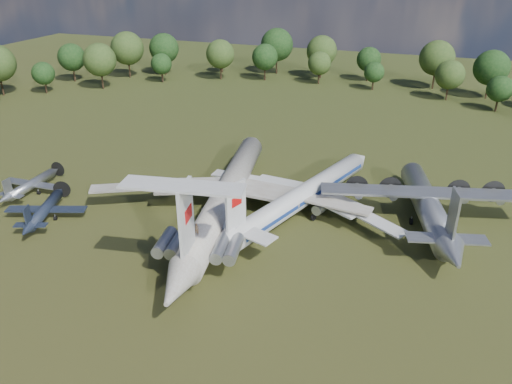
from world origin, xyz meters
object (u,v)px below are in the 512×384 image
(il62_airliner, at_px, (226,199))
(an12_transport, at_px, (427,208))
(person_on_il62, at_px, (196,229))
(small_prop_west, at_px, (45,212))
(small_prop_northwest, at_px, (32,186))
(tu104_jet, at_px, (303,199))

(il62_airliner, xyz_separation_m, an12_transport, (29.61, 8.23, -0.47))
(an12_transport, distance_m, person_on_il62, 36.32)
(small_prop_west, distance_m, person_on_il62, 29.57)
(il62_airliner, height_order, small_prop_west, il62_airliner)
(person_on_il62, bearing_deg, small_prop_northwest, -48.00)
(small_prop_west, bearing_deg, il62_airliner, 3.12)
(an12_transport, bearing_deg, person_on_il62, -152.71)
(il62_airliner, xyz_separation_m, tu104_jet, (10.99, 4.91, -0.49))
(il62_airliner, distance_m, small_prop_northwest, 35.03)
(small_prop_northwest, distance_m, person_on_il62, 39.66)
(tu104_jet, relative_size, small_prop_northwest, 2.95)
(person_on_il62, bearing_deg, an12_transport, -168.56)
(an12_transport, xyz_separation_m, small_prop_northwest, (-64.41, -11.86, -1.20))
(il62_airliner, distance_m, tu104_jet, 12.05)
(small_prop_west, bearing_deg, person_on_il62, -29.13)
(il62_airliner, height_order, tu104_jet, il62_airliner)
(tu104_jet, xyz_separation_m, an12_transport, (18.61, 3.32, 0.02))
(small_prop_west, height_order, person_on_il62, person_on_il62)
(an12_transport, distance_m, small_prop_west, 58.76)
(il62_airliner, height_order, person_on_il62, person_on_il62)
(il62_airliner, relative_size, an12_transport, 1.61)
(small_prop_west, distance_m, small_prop_northwest, 11.19)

